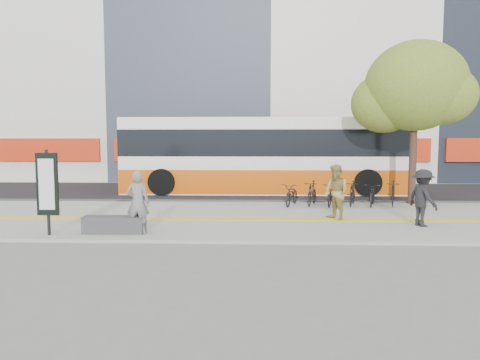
{
  "coord_description": "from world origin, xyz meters",
  "views": [
    {
      "loc": [
        1.12,
        -12.34,
        2.47
      ],
      "look_at": [
        0.6,
        2.0,
        1.22
      ],
      "focal_mm": 32.51,
      "sensor_mm": 36.0,
      "label": 1
    }
  ],
  "objects_px": {
    "street_tree": "(414,89)",
    "bus": "(263,158)",
    "signboard": "(47,185)",
    "pedestrian_tan": "(336,192)",
    "bench": "(114,225)",
    "pedestrian_dark": "(423,198)",
    "seated_woman": "(138,202)"
  },
  "relations": [
    {
      "from": "signboard",
      "to": "pedestrian_tan",
      "type": "bearing_deg",
      "value": 17.78
    },
    {
      "from": "signboard",
      "to": "seated_woman",
      "type": "height_order",
      "value": "signboard"
    },
    {
      "from": "bench",
      "to": "bus",
      "type": "relative_size",
      "value": 0.12
    },
    {
      "from": "signboard",
      "to": "pedestrian_dark",
      "type": "distance_m",
      "value": 10.21
    },
    {
      "from": "street_tree",
      "to": "seated_woman",
      "type": "distance_m",
      "value": 11.54
    },
    {
      "from": "bench",
      "to": "pedestrian_tan",
      "type": "xyz_separation_m",
      "value": [
        6.19,
        2.19,
        0.63
      ]
    },
    {
      "from": "signboard",
      "to": "street_tree",
      "type": "relative_size",
      "value": 0.35
    },
    {
      "from": "signboard",
      "to": "pedestrian_dark",
      "type": "height_order",
      "value": "signboard"
    },
    {
      "from": "bench",
      "to": "seated_woman",
      "type": "xyz_separation_m",
      "value": [
        0.65,
        -0.05,
        0.6
      ]
    },
    {
      "from": "bench",
      "to": "pedestrian_dark",
      "type": "xyz_separation_m",
      "value": [
        8.47,
        1.29,
        0.59
      ]
    },
    {
      "from": "bench",
      "to": "signboard",
      "type": "relative_size",
      "value": 0.73
    },
    {
      "from": "street_tree",
      "to": "pedestrian_dark",
      "type": "height_order",
      "value": "street_tree"
    },
    {
      "from": "pedestrian_dark",
      "to": "seated_woman",
      "type": "bearing_deg",
      "value": 79.76
    },
    {
      "from": "seated_woman",
      "to": "pedestrian_dark",
      "type": "height_order",
      "value": "seated_woman"
    },
    {
      "from": "bus",
      "to": "pedestrian_dark",
      "type": "relative_size",
      "value": 8.16
    },
    {
      "from": "seated_woman",
      "to": "pedestrian_dark",
      "type": "distance_m",
      "value": 7.93
    },
    {
      "from": "signboard",
      "to": "street_tree",
      "type": "bearing_deg",
      "value": 29.07
    },
    {
      "from": "bench",
      "to": "street_tree",
      "type": "relative_size",
      "value": 0.25
    },
    {
      "from": "street_tree",
      "to": "bus",
      "type": "height_order",
      "value": "street_tree"
    },
    {
      "from": "bench",
      "to": "pedestrian_dark",
      "type": "relative_size",
      "value": 0.99
    },
    {
      "from": "bench",
      "to": "pedestrian_tan",
      "type": "distance_m",
      "value": 6.59
    },
    {
      "from": "street_tree",
      "to": "seated_woman",
      "type": "xyz_separation_m",
      "value": [
        -9.13,
        -6.07,
        -3.61
      ]
    },
    {
      "from": "bench",
      "to": "bus",
      "type": "bearing_deg",
      "value": 67.16
    },
    {
      "from": "bench",
      "to": "bus",
      "type": "distance_m",
      "value": 10.62
    },
    {
      "from": "signboard",
      "to": "pedestrian_tan",
      "type": "relative_size",
      "value": 1.29
    },
    {
      "from": "pedestrian_tan",
      "to": "pedestrian_dark",
      "type": "xyz_separation_m",
      "value": [
        2.28,
        -0.9,
        -0.04
      ]
    },
    {
      "from": "street_tree",
      "to": "bus",
      "type": "relative_size",
      "value": 0.48
    },
    {
      "from": "signboard",
      "to": "seated_woman",
      "type": "bearing_deg",
      "value": 6.52
    },
    {
      "from": "pedestrian_tan",
      "to": "pedestrian_dark",
      "type": "relative_size",
      "value": 1.05
    },
    {
      "from": "street_tree",
      "to": "bus",
      "type": "distance_m",
      "value": 7.33
    },
    {
      "from": "bus",
      "to": "street_tree",
      "type": "bearing_deg",
      "value": -32.86
    },
    {
      "from": "bus",
      "to": "bench",
      "type": "bearing_deg",
      "value": -112.84
    }
  ]
}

